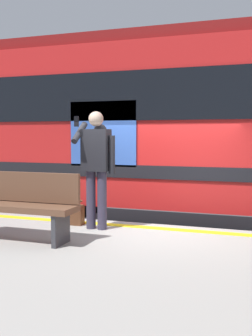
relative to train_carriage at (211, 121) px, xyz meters
name	(u,v)px	position (x,y,z in m)	size (l,w,h in m)	color
ground_plane	(153,280)	(0.56, 2.38, -2.59)	(25.80, 25.80, 0.00)	#3D3D3F
platform	(87,319)	(0.56, 4.91, -2.14)	(17.20, 5.06, 0.91)	gray
safety_line	(148,227)	(0.56, 2.68, -1.68)	(16.85, 0.16, 0.01)	yellow
track_rail_near	(175,248)	(0.56, 0.71, -2.51)	(22.36, 0.08, 0.16)	slate
track_rail_far	(189,232)	(0.56, -0.72, -2.51)	(22.36, 0.08, 0.16)	slate
train_carriage	(211,121)	(0.00, 0.00, 0.00)	(10.32, 2.90, 4.11)	red
passenger	(97,160)	(1.27, 2.99, -0.65)	(0.57, 0.55, 1.75)	#383347
handbag	(74,213)	(1.72, 2.85, -1.50)	(0.30, 0.28, 0.38)	#59331E
bench	(16,203)	(2.05, 3.91, -1.19)	(1.75, 0.44, 0.90)	brown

